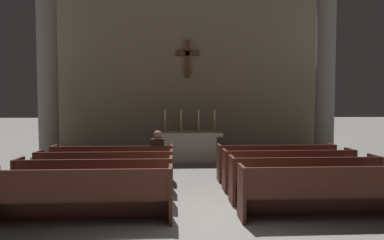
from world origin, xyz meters
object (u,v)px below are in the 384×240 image
(pew_right_row_3, at_px, (288,170))
(candlestick_inner_left, at_px, (181,125))
(pew_left_row_3, at_px, (106,172))
(pew_left_row_1, at_px, (82,195))
(candlestick_outer_left, at_px, (165,125))
(pew_right_row_1, at_px, (326,192))
(lone_worshipper, at_px, (158,155))
(candlestick_outer_right, at_px, (214,125))
(column_right_second, at_px, (325,75))
(candlestick_inner_right, at_px, (199,125))
(pew_left_row_4, at_px, (113,164))
(pew_left_row_2, at_px, (96,182))
(pew_right_row_4, at_px, (276,162))
(pew_right_row_2, at_px, (305,179))
(column_left_second, at_px, (48,74))
(altar, at_px, (190,146))

(pew_right_row_3, xyz_separation_m, candlestick_inner_left, (-2.38, 4.00, 0.78))
(pew_left_row_3, relative_size, candlestick_inner_left, 3.96)
(pew_left_row_1, height_order, pew_left_row_3, same)
(candlestick_outer_left, height_order, candlestick_inner_left, same)
(pew_right_row_1, relative_size, lone_worshipper, 2.28)
(candlestick_outer_right, bearing_deg, column_right_second, 4.12)
(pew_right_row_3, distance_m, candlestick_outer_left, 5.02)
(pew_left_row_1, distance_m, pew_right_row_3, 4.58)
(candlestick_inner_right, bearing_deg, pew_left_row_4, -128.03)
(pew_left_row_2, relative_size, lone_worshipper, 2.28)
(candlestick_inner_left, height_order, lone_worshipper, candlestick_inner_left)
(pew_right_row_4, bearing_deg, candlestick_inner_right, 120.32)
(lone_worshipper, bearing_deg, pew_right_row_2, -32.83)
(pew_left_row_4, height_order, pew_right_row_4, same)
(pew_right_row_4, xyz_separation_m, candlestick_inner_left, (-2.38, 3.04, 0.78))
(pew_left_row_2, relative_size, pew_right_row_2, 1.00)
(column_left_second, relative_size, candlestick_inner_left, 8.11)
(column_left_second, xyz_separation_m, altar, (4.87, -0.29, -2.46))
(pew_left_row_4, bearing_deg, candlestick_outer_left, 68.00)
(pew_right_row_2, bearing_deg, column_left_second, 142.90)
(pew_left_row_1, distance_m, pew_left_row_3, 1.92)
(pew_right_row_2, relative_size, column_right_second, 0.49)
(pew_right_row_4, xyz_separation_m, column_left_second, (-6.94, 3.33, 2.51))
(pew_right_row_3, bearing_deg, column_right_second, 56.99)
(candlestick_inner_left, bearing_deg, candlestick_outer_left, 180.00)
(pew_right_row_2, bearing_deg, pew_left_row_2, 180.00)
(candlestick_outer_right, bearing_deg, lone_worshipper, -121.05)
(column_right_second, height_order, altar, column_right_second)
(pew_right_row_3, bearing_deg, column_left_second, 148.29)
(pew_right_row_3, xyz_separation_m, candlestick_inner_right, (-1.78, 4.00, 0.78))
(column_right_second, relative_size, lone_worshipper, 4.66)
(candlestick_outer_left, relative_size, lone_worshipper, 0.57)
(pew_right_row_2, relative_size, candlestick_outer_left, 3.96)
(pew_right_row_1, relative_size, pew_right_row_4, 1.00)
(column_left_second, xyz_separation_m, candlestick_inner_right, (5.17, -0.29, -1.73))
(pew_right_row_4, bearing_deg, candlestick_outer_left, 133.92)
(pew_right_row_4, bearing_deg, pew_right_row_1, -90.00)
(pew_left_row_1, distance_m, candlestick_outer_right, 6.65)
(column_right_second, xyz_separation_m, altar, (-4.87, -0.29, -2.46))
(column_right_second, height_order, candlestick_inner_left, column_right_second)
(pew_left_row_4, xyz_separation_m, pew_right_row_4, (4.16, 0.00, 0.00))
(pew_left_row_2, xyz_separation_m, pew_right_row_4, (4.16, 1.92, 0.00))
(pew_left_row_1, distance_m, pew_right_row_1, 4.16)
(pew_left_row_2, bearing_deg, pew_left_row_3, 90.00)
(pew_right_row_1, height_order, candlestick_outer_right, candlestick_outer_right)
(pew_left_row_2, bearing_deg, pew_right_row_4, 24.81)
(column_right_second, xyz_separation_m, candlestick_outer_left, (-5.72, -0.29, -1.73))
(candlestick_inner_right, relative_size, candlestick_outer_right, 1.00)
(candlestick_outer_right, relative_size, lone_worshipper, 0.57)
(pew_left_row_2, xyz_separation_m, altar, (2.08, 4.96, 0.06))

